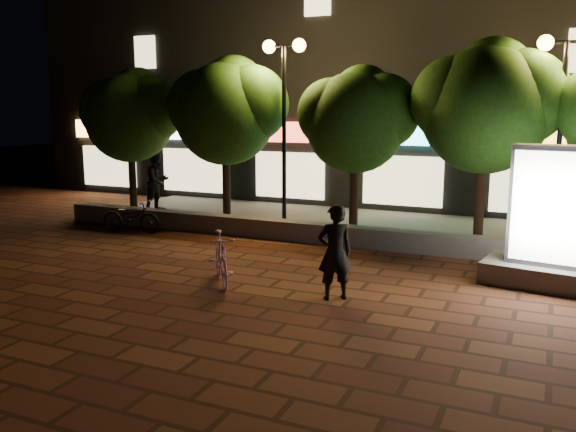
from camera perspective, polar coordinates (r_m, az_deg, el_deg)
The scene contains 15 objects.
ground at distance 11.76m, azimuth -4.27°, elevation -6.53°, with size 80.00×80.00×0.00m, color brown.
retaining_wall at distance 15.23m, azimuth 2.89°, elevation -1.64°, with size 16.00×0.45×0.50m, color slate.
sidewalk at distance 17.58m, azimuth 5.85°, elevation -0.75°, with size 16.00×5.00×0.08m, color slate.
building_block at distance 23.56m, azimuth 11.22°, elevation 14.03°, with size 28.00×8.12×11.30m.
tree_far_left at distance 19.69m, azimuth -14.84°, elevation 9.68°, with size 3.36×2.80×4.63m.
tree_left at distance 17.71m, azimuth -5.85°, elevation 10.41°, with size 3.60×3.00×4.89m.
tree_mid at distance 16.09m, azimuth 6.77°, elevation 9.59°, with size 3.24×2.70×4.50m.
tree_right at distance 15.42m, azimuth 18.78°, elevation 10.39°, with size 3.72×3.10×5.07m.
street_lamp_left at distance 16.60m, azimuth -0.39°, elevation 12.49°, with size 1.26×0.36×5.18m.
street_lamp_right at distance 15.09m, azimuth 25.09°, elevation 11.24°, with size 1.26×0.36×4.98m.
ad_kiosk at distance 12.42m, azimuth 24.42°, elevation -1.28°, with size 2.70×1.66×2.74m.
scooter_pink at distance 11.67m, azimuth -6.48°, elevation -4.10°, with size 0.48×1.70×1.02m, color #DC93BE.
rider at distance 10.62m, azimuth 4.55°, elevation -3.51°, with size 0.64×0.42×1.75m, color black.
scooter_parked at distance 16.92m, azimuth -14.93°, elevation -0.08°, with size 0.59×1.71×0.90m, color black.
pedestrian at distance 19.85m, azimuth -12.48°, elevation 3.29°, with size 0.94×0.74×1.94m, color black.
Camera 1 is at (5.39, -9.88, 3.41)m, focal length 36.80 mm.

